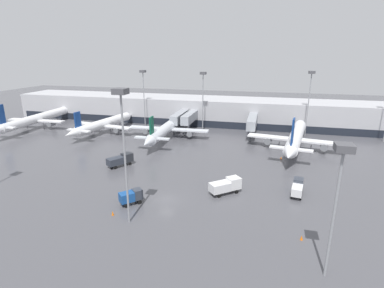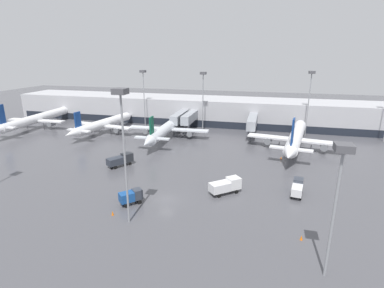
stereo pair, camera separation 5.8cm
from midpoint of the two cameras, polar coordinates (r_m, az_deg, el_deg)
The scene contains 18 objects.
ground_plane at distance 53.74m, azimuth -4.97°, elevation -10.52°, with size 320.00×320.00×0.00m, color #4C4C51.
terminal_building at distance 109.76m, azimuth 5.70°, elevation 6.25°, with size 160.00×30.66×9.00m.
parked_jet_0 at distance 83.74m, azimuth 19.13°, elevation 1.18°, with size 25.37×36.41×10.77m.
parked_jet_1 at distance 91.46m, azimuth -4.58°, elevation 3.21°, with size 24.90×39.52×9.12m.
parked_jet_2 at distance 114.84m, azimuth -27.56°, elevation 4.28°, with size 20.39×39.16×10.38m.
parked_jet_4 at distance 100.05m, azimuth -16.59°, elevation 3.67°, with size 20.73×32.07×8.74m.
service_truck_0 at distance 69.98m, azimuth -13.47°, elevation -2.90°, with size 4.95×6.09×2.66m.
service_truck_1 at distance 55.48m, azimuth 6.44°, elevation -7.82°, with size 5.85×5.45×2.80m.
service_truck_2 at distance 57.74m, azimuth 19.43°, elevation -7.80°, with size 2.42×5.11×2.71m.
service_truck_3 at distance 52.57m, azimuth -11.57°, elevation -9.69°, with size 3.86×3.91×2.44m.
traffic_cone_0 at distance 50.36m, azimuth -14.90°, elevation -12.60°, with size 0.38×0.38×0.75m.
traffic_cone_1 at distance 76.16m, azimuth 16.58°, elevation -2.48°, with size 0.41×0.41×0.62m.
traffic_cone_2 at distance 45.78m, azimuth 20.11°, elevation -16.41°, with size 0.40×0.40×0.68m.
apron_light_mast_0 at distance 42.37m, azimuth -13.15°, elevation 4.27°, with size 1.80×1.80×20.23m.
apron_light_mast_2 at distance 96.77m, azimuth 2.10°, elevation 11.15°, with size 1.80×1.80×19.06m.
apron_light_mast_3 at distance 105.61m, azimuth -9.28°, elevation 11.48°, with size 1.80×1.80×19.20m.
apron_light_mast_4 at distance 97.49m, azimuth 21.61°, elevation 10.29°, with size 1.80×1.80×19.68m.
apron_light_mast_5 at distance 34.75m, azimuth 26.36°, elevation -4.96°, with size 1.80×1.80×15.97m.
Camera 1 is at (16.27, -44.85, 24.73)m, focal length 28.00 mm.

